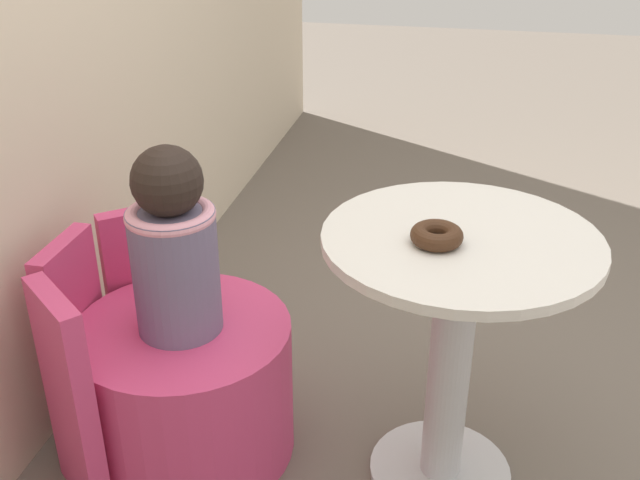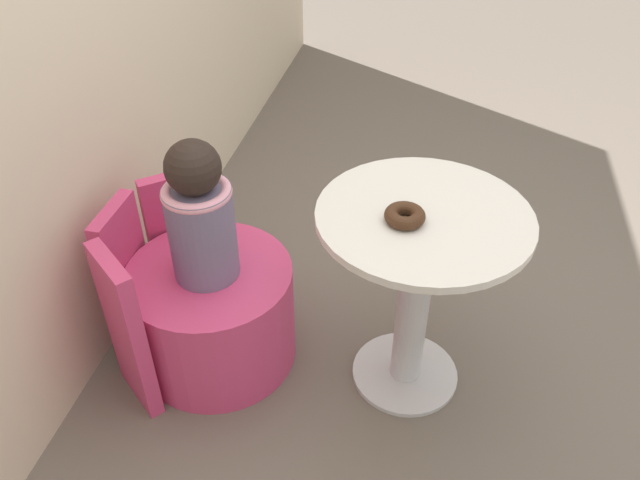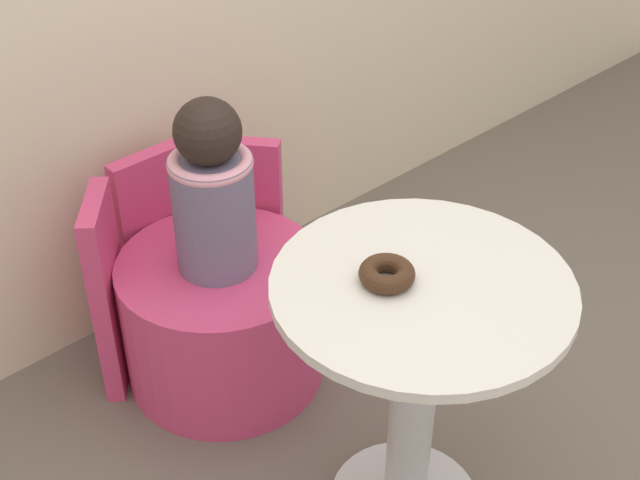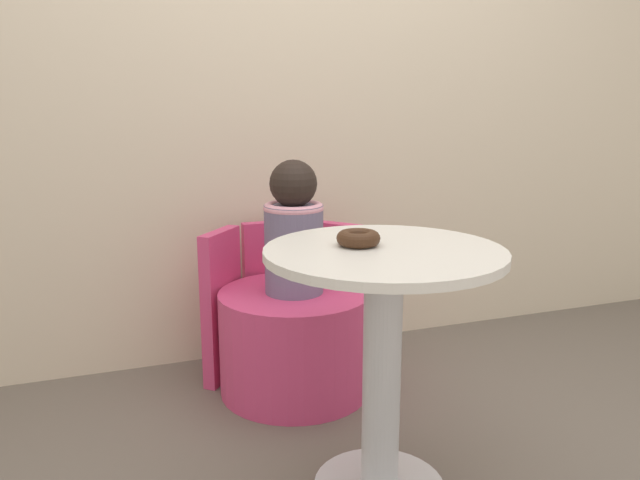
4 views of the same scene
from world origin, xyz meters
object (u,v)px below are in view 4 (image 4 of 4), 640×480
Objects in this scene: round_table at (383,330)px; child_figure at (294,231)px; tub_chair at (295,341)px; donut at (358,238)px.

child_figure is (-0.03, 0.69, 0.14)m from round_table.
donut is at bearing -91.61° from tub_chair.
child_figure reaches higher than tub_chair.
child_figure reaches higher than donut.
round_table is 0.75m from tub_chair.
child_figure is 4.18× the size of donut.
tub_chair is at bearing 92.83° from round_table.
donut reaches higher than tub_chair.
donut is (-0.02, -0.63, 0.11)m from child_figure.
child_figure is at bearing 92.83° from round_table.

